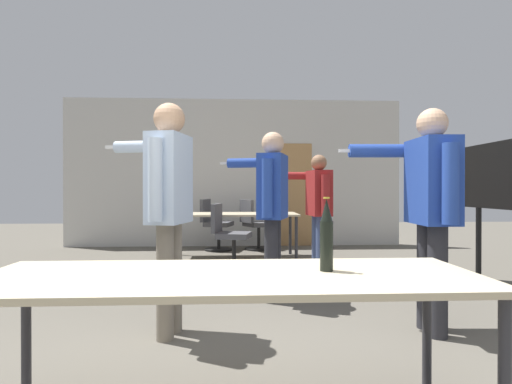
% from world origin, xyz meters
% --- Properties ---
extents(back_wall, '(6.69, 0.12, 2.93)m').
position_xyz_m(back_wall, '(0.02, 6.51, 1.45)').
color(back_wall, beige).
rests_on(back_wall, ground_plane).
extents(conference_table_near, '(2.30, 0.77, 0.74)m').
position_xyz_m(conference_table_near, '(0.01, 0.35, 0.68)').
color(conference_table_near, '#C6B793').
rests_on(conference_table_near, ground_plane).
extents(conference_table_far, '(2.02, 0.82, 0.74)m').
position_xyz_m(conference_table_far, '(0.02, 5.05, 0.67)').
color(conference_table_far, '#C6B793').
rests_on(conference_table_far, ground_plane).
extents(tv_screen, '(0.44, 1.27, 1.63)m').
position_xyz_m(tv_screen, '(2.80, 2.91, 1.04)').
color(tv_screen, black).
rests_on(tv_screen, ground_plane).
extents(person_center_tall, '(0.73, 0.78, 1.71)m').
position_xyz_m(person_center_tall, '(0.39, 2.56, 1.03)').
color(person_center_tall, '#28282D').
rests_on(person_center_tall, ground_plane).
extents(person_left_plaid, '(0.77, 0.74, 1.79)m').
position_xyz_m(person_left_plaid, '(-0.49, 1.60, 1.09)').
color(person_left_plaid, slate).
rests_on(person_left_plaid, ground_plane).
extents(person_near_casual, '(0.79, 0.65, 1.60)m').
position_xyz_m(person_near_casual, '(1.14, 3.83, 0.95)').
color(person_near_casual, '#3D4C75').
rests_on(person_near_casual, ground_plane).
extents(person_right_polo, '(0.80, 0.73, 1.76)m').
position_xyz_m(person_right_polo, '(1.56, 1.56, 1.06)').
color(person_right_polo, '#28282D').
rests_on(person_right_polo, ground_plane).
extents(office_chair_far_left, '(0.60, 0.55, 0.91)m').
position_xyz_m(office_chair_far_left, '(-0.08, 4.37, 0.42)').
color(office_chair_far_left, black).
rests_on(office_chair_far_left, ground_plane).
extents(office_chair_side_rolled, '(0.67, 0.64, 0.94)m').
position_xyz_m(office_chair_side_rolled, '(0.39, 5.93, 0.44)').
color(office_chair_side_rolled, black).
rests_on(office_chair_side_rolled, ground_plane).
extents(office_chair_mid_tucked, '(0.62, 0.57, 0.95)m').
position_xyz_m(office_chair_mid_tucked, '(-0.36, 5.93, 0.45)').
color(office_chair_mid_tucked, black).
rests_on(office_chair_mid_tucked, ground_plane).
extents(beer_bottle, '(0.06, 0.06, 0.35)m').
position_xyz_m(beer_bottle, '(0.47, 0.39, 0.90)').
color(beer_bottle, black).
rests_on(beer_bottle, conference_table_near).
extents(drink_cup, '(0.07, 0.07, 0.09)m').
position_xyz_m(drink_cup, '(0.45, 4.88, 0.78)').
color(drink_cup, silver).
rests_on(drink_cup, conference_table_far).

